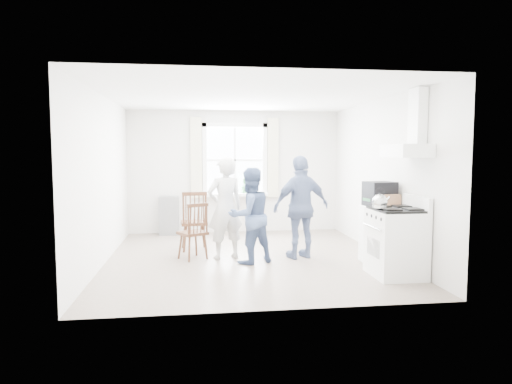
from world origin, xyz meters
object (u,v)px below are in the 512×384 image
windsor_chair_b (194,215)px  person_left (225,208)px  stereo_stack (380,194)px  person_right (301,207)px  gas_stove (396,242)px  windsor_chair_a (196,225)px  person_mid (250,216)px  low_cabinet (381,235)px

windsor_chair_b → person_left: 0.81m
stereo_stack → person_right: 1.25m
stereo_stack → gas_stove: bearing=-93.5°
windsor_chair_a → windsor_chair_b: 0.67m
person_left → gas_stove: bearing=131.8°
windsor_chair_b → person_mid: 1.30m
windsor_chair_a → person_right: person_right is taller
windsor_chair_a → windsor_chair_b: size_ratio=0.88×
stereo_stack → person_left: bearing=164.0°
stereo_stack → person_mid: size_ratio=0.32×
stereo_stack → person_left: (-2.32, 0.67, -0.26)m
windsor_chair_b → windsor_chair_a: bearing=-88.2°
person_left → person_mid: bearing=117.8°
gas_stove → person_mid: size_ratio=0.75×
windsor_chair_a → low_cabinet: bearing=-12.3°
windsor_chair_b → person_right: size_ratio=0.63×
low_cabinet → person_mid: size_ratio=0.61×
windsor_chair_a → person_left: size_ratio=0.56×
stereo_stack → windsor_chair_a: stereo_stack is taller
person_mid → person_right: 0.90m
person_right → windsor_chair_b: bearing=-39.0°
gas_stove → person_right: person_right is taller
low_cabinet → person_right: 1.31m
low_cabinet → windsor_chair_a: 2.89m
person_left → person_mid: (0.36, -0.36, -0.08)m
windsor_chair_a → person_mid: (0.83, -0.30, 0.18)m
low_cabinet → windsor_chair_b: (-2.84, 1.29, 0.19)m
person_left → person_mid: 0.51m
windsor_chair_a → person_right: (1.70, -0.08, 0.27)m
windsor_chair_a → person_left: bearing=6.8°
person_mid → windsor_chair_b: bearing=-73.6°
stereo_stack → person_mid: (-1.97, 0.31, -0.34)m
windsor_chair_a → person_mid: 0.90m
low_cabinet → person_left: person_left is taller
low_cabinet → stereo_stack: 0.64m
gas_stove → windsor_chair_a: bearing=154.4°
windsor_chair_a → person_left: person_left is taller
stereo_stack → windsor_chair_b: 3.13m
windsor_chair_a → person_mid: size_ratio=0.62×
low_cabinet → windsor_chair_b: size_ratio=0.85×
windsor_chair_b → person_right: (1.72, -0.75, 0.19)m
low_cabinet → windsor_chair_a: size_ratio=0.97×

